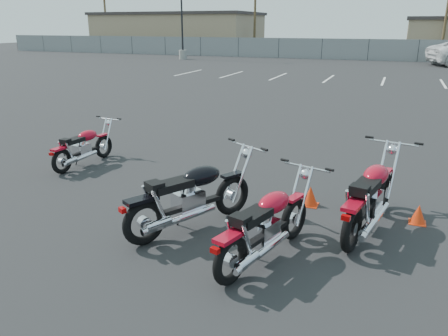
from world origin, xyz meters
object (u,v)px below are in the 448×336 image
at_px(motorcycle_front_red, 83,147).
at_px(motorcycle_second_black, 191,196).
at_px(motorcycle_third_red, 266,226).
at_px(motorcycle_rear_red, 371,197).

bearing_deg(motorcycle_front_red, motorcycle_second_black, -28.96).
bearing_deg(motorcycle_third_red, motorcycle_rear_red, 50.02).
xyz_separation_m(motorcycle_second_black, motorcycle_rear_red, (2.52, 0.97, 0.00)).
relative_size(motorcycle_third_red, motorcycle_rear_red, 0.91).
distance_m(motorcycle_second_black, motorcycle_third_red, 1.39).
relative_size(motorcycle_front_red, motorcycle_rear_red, 0.79).
height_order(motorcycle_front_red, motorcycle_third_red, motorcycle_third_red).
height_order(motorcycle_second_black, motorcycle_third_red, motorcycle_second_black).
relative_size(motorcycle_second_black, motorcycle_third_red, 1.04).
distance_m(motorcycle_third_red, motorcycle_rear_red, 1.88).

